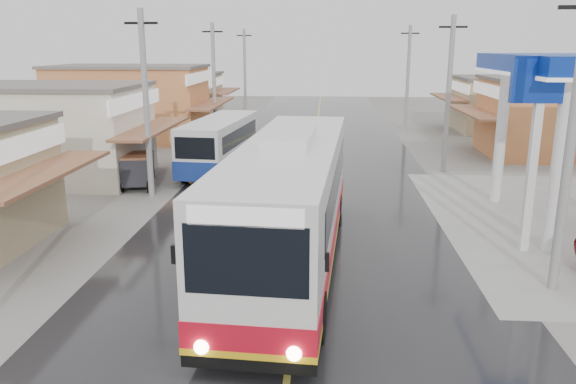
# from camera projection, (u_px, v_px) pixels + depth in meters

# --- Properties ---
(ground) EXTENTS (120.00, 120.00, 0.00)m
(ground) POSITION_uv_depth(u_px,v_px,m) (299.00, 282.00, 15.91)
(ground) COLOR slate
(ground) RESTS_ON ground
(road) EXTENTS (12.00, 90.00, 0.02)m
(road) POSITION_uv_depth(u_px,v_px,m) (312.00, 169.00, 30.39)
(road) COLOR black
(road) RESTS_ON ground
(centre_line) EXTENTS (0.15, 90.00, 0.01)m
(centre_line) POSITION_uv_depth(u_px,v_px,m) (312.00, 169.00, 30.38)
(centre_line) COLOR #D8CC4C
(centre_line) RESTS_ON road
(shopfronts_left) EXTENTS (11.00, 44.00, 5.20)m
(shopfronts_left) POSITION_uv_depth(u_px,v_px,m) (100.00, 156.00, 34.12)
(shopfronts_left) COLOR tan
(shopfronts_left) RESTS_ON ground
(utility_poles_left) EXTENTS (1.60, 50.00, 8.00)m
(utility_poles_left) POSITION_uv_depth(u_px,v_px,m) (189.00, 164.00, 31.81)
(utility_poles_left) COLOR gray
(utility_poles_left) RESTS_ON ground
(utility_poles_right) EXTENTS (1.60, 36.00, 8.00)m
(utility_poles_right) POSITION_uv_depth(u_px,v_px,m) (443.00, 171.00, 29.94)
(utility_poles_right) COLOR gray
(utility_poles_right) RESTS_ON ground
(coach_bus) EXTENTS (3.71, 13.16, 4.06)m
(coach_bus) POSITION_uv_depth(u_px,v_px,m) (291.00, 202.00, 16.75)
(coach_bus) COLOR silver
(coach_bus) RESTS_ON road
(second_bus) EXTENTS (3.08, 8.52, 2.77)m
(second_bus) POSITION_uv_depth(u_px,v_px,m) (220.00, 143.00, 29.62)
(second_bus) COLOR silver
(second_bus) RESTS_ON road
(cyclist) EXTENTS (1.14, 2.15, 2.21)m
(cyclist) POSITION_uv_depth(u_px,v_px,m) (235.00, 186.00, 23.74)
(cyclist) COLOR black
(cyclist) RESTS_ON ground
(tricycle_near) EXTENTS (1.73, 2.16, 1.63)m
(tricycle_near) POSITION_uv_depth(u_px,v_px,m) (138.00, 169.00, 26.07)
(tricycle_near) COLOR #26262D
(tricycle_near) RESTS_ON ground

